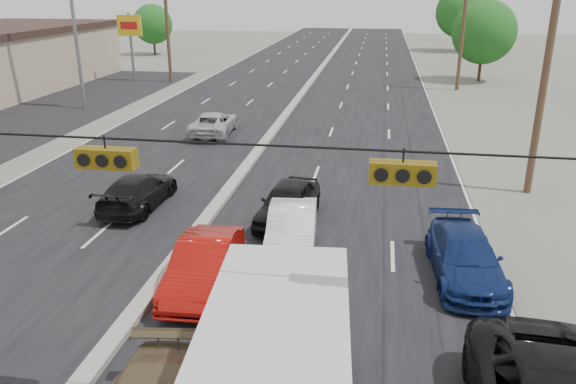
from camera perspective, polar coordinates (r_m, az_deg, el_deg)
name	(u,v)px	position (r m, az deg, el deg)	size (l,w,h in m)	color
road_surface	(291,110)	(39.95, 0.27, 8.37)	(20.00, 160.00, 0.02)	black
center_median	(291,108)	(39.93, 0.27, 8.51)	(0.50, 160.00, 0.20)	gray
parking_lot	(28,117)	(41.59, -24.92, 6.97)	(10.00, 42.00, 0.02)	black
utility_pole_left_c	(167,23)	(52.13, -12.19, 16.40)	(1.60, 0.30, 10.00)	#422D1E
utility_pole_right_b	(546,70)	(24.68, 24.73, 11.18)	(1.60, 0.30, 10.00)	#422D1E
utility_pole_right_c	(463,27)	(49.14, 17.37, 15.75)	(1.60, 0.30, 10.00)	#422D1E
traffic_signals	(101,155)	(10.17, -18.51, 3.55)	(25.00, 0.30, 0.54)	black
pole_sign_far	(130,31)	(53.52, -15.76, 15.45)	(2.20, 0.25, 6.00)	slate
tree_left_far	(153,24)	(74.27, -13.58, 16.25)	(4.80, 4.80, 6.12)	#382619
tree_right_mid	(484,32)	(54.50, 19.29, 15.09)	(5.60, 5.60, 7.14)	#382619
tree_right_far	(461,12)	(79.31, 17.15, 17.06)	(6.40, 6.40, 8.16)	#382619
box_truck	(281,366)	(10.73, -0.73, -17.24)	(2.80, 6.70, 3.32)	black
red_sedan	(204,266)	(16.32, -8.56, -7.41)	(1.53, 4.38, 1.44)	#9F0E09
queue_car_a	(288,203)	(20.60, 0.01, -1.11)	(1.71, 4.26, 1.45)	black
queue_car_b	(292,230)	(18.40, 0.39, -3.84)	(1.53, 4.38, 1.44)	white
queue_car_d	(465,258)	(17.48, 17.54, -6.38)	(1.90, 4.67, 1.36)	navy
oncoming_near	(138,191)	(22.71, -15.01, 0.06)	(1.85, 4.54, 1.32)	black
oncoming_far	(213,124)	(33.17, -7.59, 6.90)	(2.21, 4.80, 1.33)	#AFB2B8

